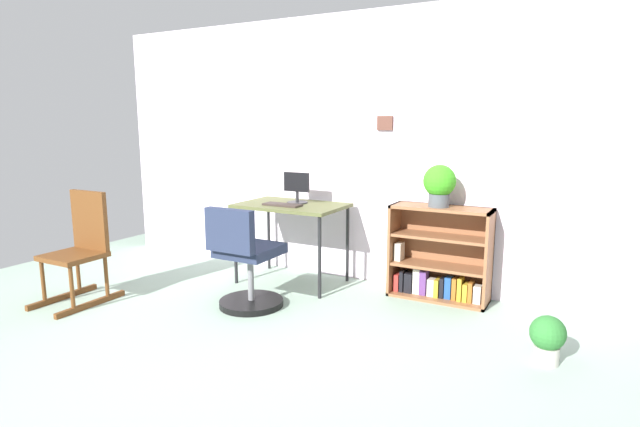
{
  "coord_description": "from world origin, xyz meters",
  "views": [
    {
      "loc": [
        2.13,
        -2.19,
        1.48
      ],
      "look_at": [
        0.32,
        1.15,
        0.79
      ],
      "focal_mm": 28.61,
      "sensor_mm": 36.0,
      "label": 1
    }
  ],
  "objects_px": {
    "rocking_chair": "(81,247)",
    "bookshelf_low": "(439,258)",
    "monitor": "(297,188)",
    "office_chair": "(246,265)",
    "desk": "(291,211)",
    "potted_plant_on_shelf": "(439,184)",
    "potted_plant_floor": "(547,338)",
    "keyboard": "(282,205)"
  },
  "relations": [
    {
      "from": "desk",
      "to": "rocking_chair",
      "type": "distance_m",
      "value": 1.8
    },
    {
      "from": "monitor",
      "to": "rocking_chair",
      "type": "xyz_separation_m",
      "value": [
        -1.3,
        -1.31,
        -0.42
      ]
    },
    {
      "from": "desk",
      "to": "potted_plant_floor",
      "type": "bearing_deg",
      "value": -16.04
    },
    {
      "from": "office_chair",
      "to": "bookshelf_low",
      "type": "bearing_deg",
      "value": 37.67
    },
    {
      "from": "office_chair",
      "to": "rocking_chair",
      "type": "xyz_separation_m",
      "value": [
        -1.31,
        -0.5,
        0.1
      ]
    },
    {
      "from": "keyboard",
      "to": "potted_plant_on_shelf",
      "type": "height_order",
      "value": "potted_plant_on_shelf"
    },
    {
      "from": "rocking_chair",
      "to": "bookshelf_low",
      "type": "xyz_separation_m",
      "value": [
        2.59,
        1.48,
        -0.12
      ]
    },
    {
      "from": "bookshelf_low",
      "to": "keyboard",
      "type": "bearing_deg",
      "value": -164.87
    },
    {
      "from": "monitor",
      "to": "bookshelf_low",
      "type": "xyz_separation_m",
      "value": [
        1.29,
        0.17,
        -0.54
      ]
    },
    {
      "from": "keyboard",
      "to": "bookshelf_low",
      "type": "distance_m",
      "value": 1.44
    },
    {
      "from": "monitor",
      "to": "office_chair",
      "type": "distance_m",
      "value": 0.96
    },
    {
      "from": "desk",
      "to": "potted_plant_floor",
      "type": "relative_size",
      "value": 3.13
    },
    {
      "from": "desk",
      "to": "monitor",
      "type": "xyz_separation_m",
      "value": [
        0.02,
        0.06,
        0.2
      ]
    },
    {
      "from": "rocking_chair",
      "to": "bookshelf_low",
      "type": "height_order",
      "value": "rocking_chair"
    },
    {
      "from": "potted_plant_floor",
      "to": "potted_plant_on_shelf",
      "type": "bearing_deg",
      "value": 138.57
    },
    {
      "from": "office_chair",
      "to": "potted_plant_floor",
      "type": "distance_m",
      "value": 2.22
    },
    {
      "from": "keyboard",
      "to": "bookshelf_low",
      "type": "bearing_deg",
      "value": 15.13
    },
    {
      "from": "keyboard",
      "to": "office_chair",
      "type": "height_order",
      "value": "office_chair"
    },
    {
      "from": "keyboard",
      "to": "office_chair",
      "type": "distance_m",
      "value": 0.74
    },
    {
      "from": "rocking_chair",
      "to": "potted_plant_floor",
      "type": "height_order",
      "value": "rocking_chair"
    },
    {
      "from": "potted_plant_floor",
      "to": "rocking_chair",
      "type": "bearing_deg",
      "value": -170.21
    },
    {
      "from": "potted_plant_floor",
      "to": "keyboard",
      "type": "bearing_deg",
      "value": 167.08
    },
    {
      "from": "monitor",
      "to": "rocking_chair",
      "type": "distance_m",
      "value": 1.89
    },
    {
      "from": "monitor",
      "to": "office_chair",
      "type": "xyz_separation_m",
      "value": [
        0.01,
        -0.81,
        -0.52
      ]
    },
    {
      "from": "potted_plant_floor",
      "to": "desk",
      "type": "bearing_deg",
      "value": 163.96
    },
    {
      "from": "bookshelf_low",
      "to": "potted_plant_on_shelf",
      "type": "bearing_deg",
      "value": -99.84
    },
    {
      "from": "office_chair",
      "to": "bookshelf_low",
      "type": "distance_m",
      "value": 1.62
    },
    {
      "from": "desk",
      "to": "keyboard",
      "type": "bearing_deg",
      "value": -97.22
    },
    {
      "from": "monitor",
      "to": "keyboard",
      "type": "height_order",
      "value": "monitor"
    },
    {
      "from": "desk",
      "to": "rocking_chair",
      "type": "bearing_deg",
      "value": -135.5
    },
    {
      "from": "keyboard",
      "to": "office_chair",
      "type": "relative_size",
      "value": 0.42
    },
    {
      "from": "desk",
      "to": "potted_plant_on_shelf",
      "type": "distance_m",
      "value": 1.35
    },
    {
      "from": "monitor",
      "to": "potted_plant_floor",
      "type": "relative_size",
      "value": 0.93
    },
    {
      "from": "rocking_chair",
      "to": "potted_plant_floor",
      "type": "relative_size",
      "value": 2.98
    },
    {
      "from": "rocking_chair",
      "to": "potted_plant_floor",
      "type": "xyz_separation_m",
      "value": [
        3.52,
        0.61,
        -0.29
      ]
    },
    {
      "from": "potted_plant_floor",
      "to": "office_chair",
      "type": "bearing_deg",
      "value": -177.15
    },
    {
      "from": "potted_plant_on_shelf",
      "to": "potted_plant_floor",
      "type": "xyz_separation_m",
      "value": [
        0.94,
        -0.83,
        -0.81
      ]
    },
    {
      "from": "keyboard",
      "to": "potted_plant_floor",
      "type": "bearing_deg",
      "value": -12.92
    },
    {
      "from": "potted_plant_on_shelf",
      "to": "potted_plant_floor",
      "type": "bearing_deg",
      "value": -41.43
    },
    {
      "from": "bookshelf_low",
      "to": "potted_plant_on_shelf",
      "type": "xyz_separation_m",
      "value": [
        -0.01,
        -0.05,
        0.64
      ]
    },
    {
      "from": "office_chair",
      "to": "keyboard",
      "type": "bearing_deg",
      "value": 94.75
    },
    {
      "from": "rocking_chair",
      "to": "bookshelf_low",
      "type": "distance_m",
      "value": 2.99
    }
  ]
}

